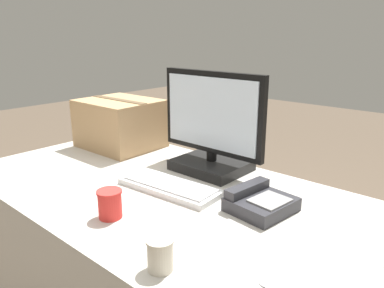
{
  "coord_description": "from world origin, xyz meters",
  "views": [
    {
      "loc": [
        0.91,
        -0.92,
        1.33
      ],
      "look_at": [
        -0.03,
        0.15,
        0.9
      ],
      "focal_mm": 35.0,
      "sensor_mm": 36.0,
      "label": 1
    }
  ],
  "objects_px": {
    "keyboard": "(170,186)",
    "paper_cup_left": "(110,204)",
    "monitor": "(212,133)",
    "cardboard_box": "(120,123)",
    "desk_phone": "(260,202)",
    "paper_cup_right": "(160,254)"
  },
  "relations": [
    {
      "from": "paper_cup_left",
      "to": "paper_cup_right",
      "type": "distance_m",
      "value": 0.34
    },
    {
      "from": "paper_cup_right",
      "to": "paper_cup_left",
      "type": "bearing_deg",
      "value": 164.83
    },
    {
      "from": "desk_phone",
      "to": "paper_cup_right",
      "type": "height_order",
      "value": "paper_cup_right"
    },
    {
      "from": "desk_phone",
      "to": "paper_cup_right",
      "type": "relative_size",
      "value": 2.59
    },
    {
      "from": "desk_phone",
      "to": "cardboard_box",
      "type": "height_order",
      "value": "cardboard_box"
    },
    {
      "from": "keyboard",
      "to": "desk_phone",
      "type": "distance_m",
      "value": 0.36
    },
    {
      "from": "keyboard",
      "to": "paper_cup_left",
      "type": "height_order",
      "value": "paper_cup_left"
    },
    {
      "from": "keyboard",
      "to": "paper_cup_right",
      "type": "xyz_separation_m",
      "value": [
        0.34,
        -0.37,
        0.03
      ]
    },
    {
      "from": "paper_cup_left",
      "to": "paper_cup_right",
      "type": "bearing_deg",
      "value": -15.17
    },
    {
      "from": "paper_cup_left",
      "to": "keyboard",
      "type": "bearing_deg",
      "value": 92.57
    },
    {
      "from": "desk_phone",
      "to": "cardboard_box",
      "type": "bearing_deg",
      "value": 177.2
    },
    {
      "from": "keyboard",
      "to": "paper_cup_right",
      "type": "bearing_deg",
      "value": -52.32
    },
    {
      "from": "keyboard",
      "to": "cardboard_box",
      "type": "height_order",
      "value": "cardboard_box"
    },
    {
      "from": "monitor",
      "to": "cardboard_box",
      "type": "distance_m",
      "value": 0.58
    },
    {
      "from": "monitor",
      "to": "keyboard",
      "type": "xyz_separation_m",
      "value": [
        0.02,
        -0.27,
        -0.16
      ]
    },
    {
      "from": "paper_cup_right",
      "to": "cardboard_box",
      "type": "bearing_deg",
      "value": 146.71
    },
    {
      "from": "monitor",
      "to": "paper_cup_left",
      "type": "height_order",
      "value": "monitor"
    },
    {
      "from": "monitor",
      "to": "keyboard",
      "type": "relative_size",
      "value": 1.21
    },
    {
      "from": "desk_phone",
      "to": "cardboard_box",
      "type": "relative_size",
      "value": 0.56
    },
    {
      "from": "keyboard",
      "to": "paper_cup_right",
      "type": "relative_size",
      "value": 4.87
    },
    {
      "from": "desk_phone",
      "to": "monitor",
      "type": "bearing_deg",
      "value": 158.62
    },
    {
      "from": "keyboard",
      "to": "paper_cup_left",
      "type": "bearing_deg",
      "value": -91.74
    }
  ]
}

